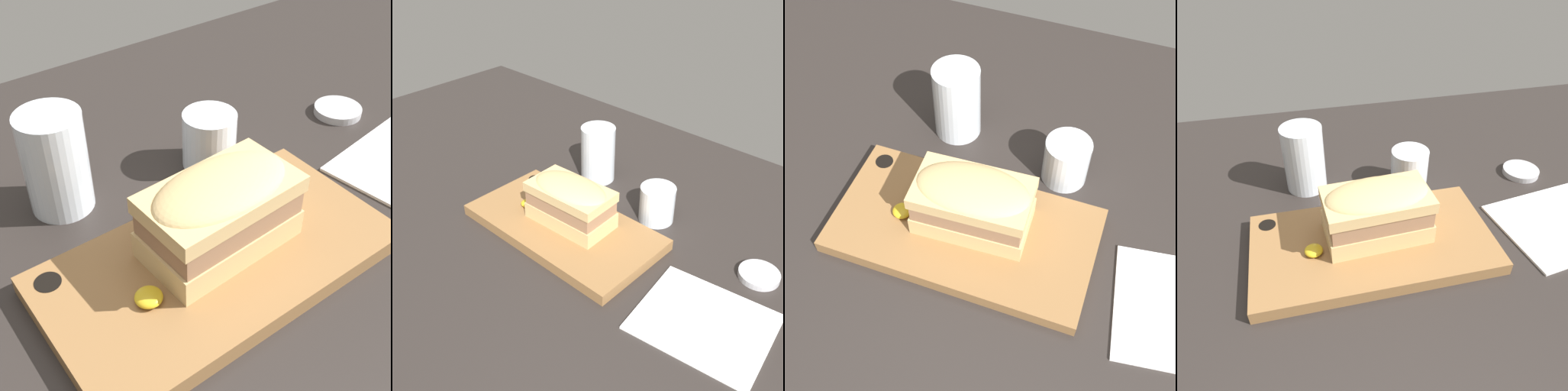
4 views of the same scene
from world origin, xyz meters
The scene contains 8 objects.
dining_table centered at (0.00, 0.00, 1.00)cm, with size 176.29×118.57×2.00cm.
serving_board centered at (-1.02, 5.43, 3.09)cm, with size 37.95×19.79×2.23cm.
sandwich centered at (-0.27, 6.56, 9.09)cm, with size 16.63×9.77×9.13cm.
mustard_dollop centered at (-10.30, 4.47, 4.74)cm, with size 2.80×2.80×1.12cm.
water_glass centered at (-9.55, 24.99, 7.49)cm, with size 7.65×7.65×12.68cm.
wine_glass centered at (9.95, 21.04, 5.61)cm, with size 7.09×7.09×7.54cm.
napkin centered at (31.96, 3.77, 2.20)cm, with size 22.53×19.75×0.40cm.
condiment_dish centered at (33.42, 19.27, 2.57)cm, with size 7.14×7.14×1.15cm.
Camera 2 is at (54.84, -47.41, 61.06)cm, focal length 45.00 mm.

